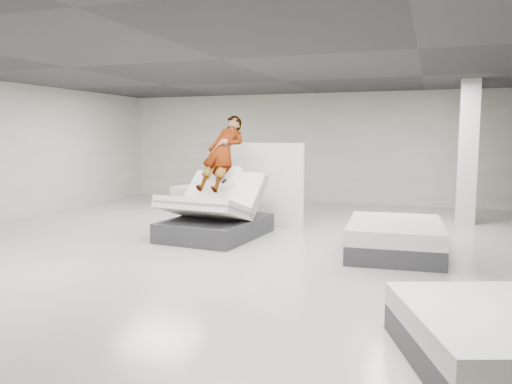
# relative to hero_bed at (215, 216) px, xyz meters

# --- Properties ---
(room) EXTENTS (14.00, 14.04, 3.20)m
(room) POSITION_rel_hero_bed_xyz_m (0.70, -1.25, 1.18)
(room) COLOR #B3B1A9
(room) RESTS_ON ground
(hero_bed) EXTENTS (1.78, 2.25, 1.35)m
(hero_bed) POSITION_rel_hero_bed_xyz_m (0.00, 0.00, 0.00)
(hero_bed) COLOR #333237
(hero_bed) RESTS_ON floor
(person) EXTENTS (0.82, 1.74, 1.46)m
(person) POSITION_rel_hero_bed_xyz_m (0.03, 0.32, 0.92)
(person) COLOR slate
(person) RESTS_ON hero_bed
(remote) EXTENTS (0.06, 0.15, 0.08)m
(remote) POSITION_rel_hero_bed_xyz_m (0.22, -0.05, 0.69)
(remote) COLOR black
(remote) RESTS_ON person
(divider_panel) EXTENTS (2.00, 0.15, 1.82)m
(divider_panel) POSITION_rel_hero_bed_xyz_m (0.43, 1.36, 0.49)
(divider_panel) COLOR white
(divider_panel) RESTS_ON floor
(flat_bed_right_far) EXTENTS (1.64, 2.10, 0.55)m
(flat_bed_right_far) POSITION_rel_hero_bed_xyz_m (3.41, -0.29, -0.15)
(flat_bed_right_far) COLOR #333237
(flat_bed_right_far) RESTS_ON floor
(flat_bed_right_near) EXTENTS (1.87, 2.14, 0.49)m
(flat_bed_right_near) POSITION_rel_hero_bed_xyz_m (4.47, -4.24, -0.18)
(flat_bed_right_near) COLOR #333237
(flat_bed_right_near) RESTS_ON floor
(flat_bed_left_far) EXTENTS (2.52, 2.11, 0.61)m
(flat_bed_left_far) POSITION_rel_hero_bed_xyz_m (-1.42, 3.58, -0.12)
(flat_bed_left_far) COLOR #333237
(flat_bed_left_far) RESTS_ON floor
(column) EXTENTS (0.40, 0.40, 3.20)m
(column) POSITION_rel_hero_bed_xyz_m (4.70, 3.25, 1.18)
(column) COLOR silver
(column) RESTS_ON floor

